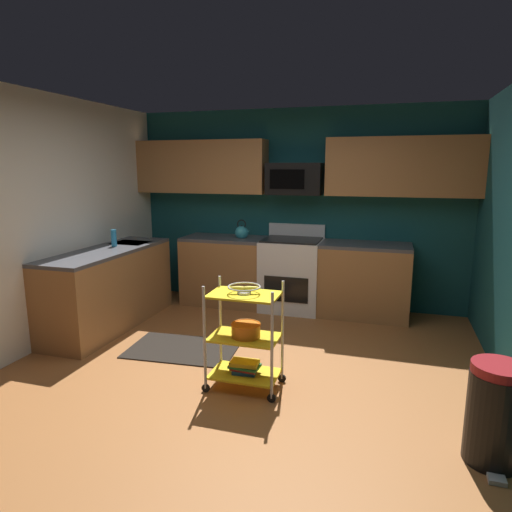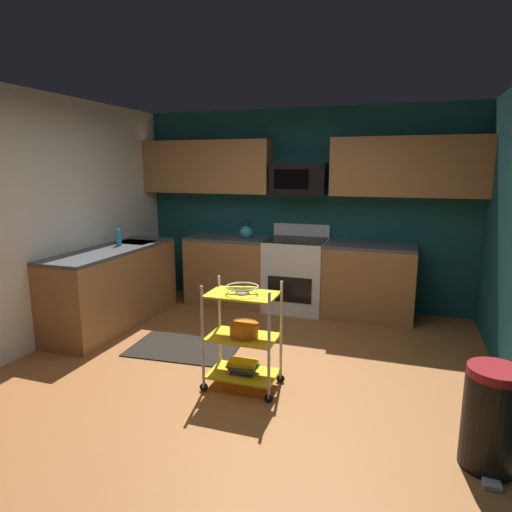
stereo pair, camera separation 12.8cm
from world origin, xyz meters
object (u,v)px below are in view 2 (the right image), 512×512
(microwave, at_px, (299,179))
(book_stack, at_px, (243,366))
(mixing_bowl_large, at_px, (244,330))
(fruit_bowl, at_px, (242,288))
(rolling_cart, at_px, (243,337))
(kettle, at_px, (246,232))
(oven_range, at_px, (296,274))
(dish_soap_bottle, at_px, (119,237))
(trash_can, at_px, (491,418))

(microwave, bearing_deg, book_stack, -87.93)
(mixing_bowl_large, bearing_deg, fruit_bowl, 180.00)
(rolling_cart, distance_m, kettle, 2.41)
(fruit_bowl, bearing_deg, kettle, 109.18)
(fruit_bowl, xyz_separation_m, book_stack, (0.00, -0.00, -0.69))
(oven_range, distance_m, kettle, 0.86)
(microwave, height_order, kettle, microwave)
(dish_soap_bottle, bearing_deg, book_stack, -30.03)
(book_stack, bearing_deg, mixing_bowl_large, 0.00)
(mixing_bowl_large, distance_m, kettle, 2.40)
(book_stack, distance_m, kettle, 2.48)
(microwave, relative_size, mixing_bowl_large, 2.78)
(microwave, xyz_separation_m, rolling_cart, (0.08, -2.32, -1.25))
(rolling_cart, bearing_deg, fruit_bowl, 0.00)
(mixing_bowl_large, bearing_deg, trash_can, -14.51)
(microwave, relative_size, fruit_bowl, 2.57)
(trash_can, bearing_deg, oven_range, 125.22)
(oven_range, bearing_deg, fruit_bowl, -87.85)
(book_stack, xyz_separation_m, trash_can, (1.81, -0.47, 0.14))
(fruit_bowl, height_order, dish_soap_bottle, dish_soap_bottle)
(book_stack, relative_size, dish_soap_bottle, 1.32)
(rolling_cart, bearing_deg, oven_range, 92.15)
(fruit_bowl, bearing_deg, mixing_bowl_large, -0.00)
(oven_range, xyz_separation_m, book_stack, (0.08, -2.22, -0.29))
(mixing_bowl_large, bearing_deg, dish_soap_bottle, 150.12)
(trash_can, bearing_deg, dish_soap_bottle, 156.91)
(book_stack, bearing_deg, microwave, 92.07)
(oven_range, height_order, mixing_bowl_large, oven_range)
(kettle, bearing_deg, trash_can, -46.07)
(oven_range, xyz_separation_m, kettle, (-0.69, -0.00, 0.52))
(mixing_bowl_large, distance_m, book_stack, 0.33)
(rolling_cart, relative_size, trash_can, 1.39)
(kettle, relative_size, dish_soap_bottle, 1.32)
(oven_range, distance_m, trash_can, 3.29)
(fruit_bowl, distance_m, kettle, 2.35)
(microwave, xyz_separation_m, book_stack, (0.08, -2.32, -1.51))
(rolling_cart, xyz_separation_m, dish_soap_bottle, (-2.02, 1.17, 0.57))
(rolling_cart, distance_m, mixing_bowl_large, 0.07)
(microwave, distance_m, rolling_cart, 2.64)
(microwave, bearing_deg, kettle, -171.02)
(book_stack, bearing_deg, dish_soap_bottle, 149.97)
(kettle, bearing_deg, book_stack, -70.82)
(oven_range, xyz_separation_m, dish_soap_bottle, (-1.94, -1.05, 0.54))
(mixing_bowl_large, relative_size, trash_can, 0.38)
(mixing_bowl_large, bearing_deg, microwave, 92.38)
(mixing_bowl_large, relative_size, kettle, 0.95)
(fruit_bowl, height_order, book_stack, fruit_bowl)
(book_stack, bearing_deg, kettle, 109.18)
(rolling_cart, height_order, kettle, kettle)
(microwave, distance_m, dish_soap_bottle, 2.36)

